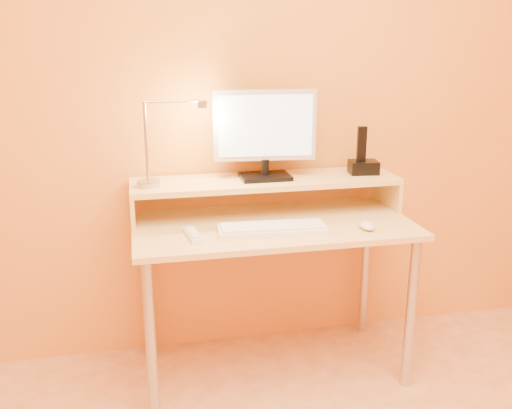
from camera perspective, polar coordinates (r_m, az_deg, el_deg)
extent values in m
cube|color=gold|center=(2.64, 0.16, 11.32)|extent=(3.00, 0.04, 2.50)
cylinder|color=#B3B2B6|center=(2.30, -10.56, -13.49)|extent=(0.04, 0.04, 0.69)
cylinder|color=#B3B2B6|center=(2.56, 15.33, -10.63)|extent=(0.04, 0.04, 0.69)
cylinder|color=#B3B2B6|center=(2.75, -10.93, -8.33)|extent=(0.04, 0.04, 0.69)
cylinder|color=#B3B2B6|center=(2.97, 10.95, -6.44)|extent=(0.04, 0.04, 0.69)
cube|color=#E5C070|center=(2.45, 1.75, -2.11)|extent=(1.20, 0.60, 0.02)
cube|color=#E5C070|center=(2.50, -12.34, -0.16)|extent=(0.02, 0.30, 0.14)
cube|color=#E5C070|center=(2.75, 13.03, 1.33)|extent=(0.02, 0.30, 0.14)
cube|color=#E5C070|center=(2.54, 0.97, 2.37)|extent=(1.20, 0.30, 0.02)
cube|color=black|center=(2.54, 0.92, 2.84)|extent=(0.22, 0.16, 0.02)
cylinder|color=black|center=(2.53, 0.92, 3.80)|extent=(0.04, 0.04, 0.07)
cube|color=silver|center=(2.50, 0.89, 7.99)|extent=(0.45, 0.08, 0.31)
cube|color=black|center=(2.53, 0.77, 8.07)|extent=(0.41, 0.05, 0.26)
cube|color=silver|center=(2.49, 0.99, 7.93)|extent=(0.41, 0.04, 0.27)
cylinder|color=#B3B2B6|center=(2.45, -10.78, 2.10)|extent=(0.10, 0.10, 0.02)
cylinder|color=#B3B2B6|center=(2.41, -11.01, 6.19)|extent=(0.01, 0.01, 0.33)
cylinder|color=#B3B2B6|center=(2.39, -8.31, 10.24)|extent=(0.24, 0.01, 0.01)
cylinder|color=#B3B2B6|center=(2.40, -5.40, 10.02)|extent=(0.04, 0.04, 0.03)
cylinder|color=#FFEAC6|center=(2.41, -5.39, 9.64)|extent=(0.03, 0.03, 0.00)
cube|color=black|center=(2.68, 10.78, 3.72)|extent=(0.14, 0.12, 0.06)
cube|color=black|center=(2.65, 10.61, 6.03)|extent=(0.04, 0.03, 0.16)
cube|color=blue|center=(2.65, 12.10, 3.51)|extent=(0.01, 0.00, 0.04)
cube|color=white|center=(2.32, 1.67, -2.55)|extent=(0.45, 0.17, 0.02)
ellipsoid|color=silver|center=(2.40, 11.11, -2.07)|extent=(0.06, 0.10, 0.03)
cube|color=white|center=(2.28, -6.40, -3.05)|extent=(0.07, 0.18, 0.02)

